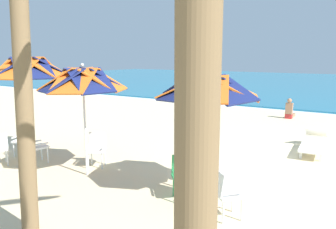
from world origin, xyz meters
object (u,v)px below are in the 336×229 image
Objects in this scene: plastic_chair_3 at (97,147)px; beachgoer_seated at (290,112)px; plastic_chair_2 at (192,158)px; plastic_chair_6 at (35,145)px; beach_umbrella_1 at (83,81)px; beach_umbrella_0 at (208,88)px; sun_lounger_1 at (314,143)px; plastic_chair_0 at (183,174)px; beach_umbrella_2 at (28,68)px; palm_tree_1 at (199,37)px; plastic_chair_4 at (24,138)px; plastic_chair_1 at (225,191)px.

beachgoer_seated is at bearing 74.47° from plastic_chair_3.
plastic_chair_6 is at bearing -162.88° from plastic_chair_2.
beach_umbrella_1 is at bearing -103.26° from beachgoer_seated.
beach_umbrella_0 is 1.15× the size of sun_lounger_1.
beach_umbrella_0 is 2.95m from beach_umbrella_1.
plastic_chair_0 is 10.04m from beachgoer_seated.
beach_umbrella_1 is at bearing -171.76° from beach_umbrella_0.
beachgoer_seated is at bearing 68.01° from plastic_chair_6.
beach_umbrella_2 reaches higher than plastic_chair_3.
beach_umbrella_2 is at bearing 154.27° from palm_tree_1.
palm_tree_1 is at bearing -25.73° from beach_umbrella_2.
beach_umbrella_2 reaches higher than beach_umbrella_0.
plastic_chair_6 is at bearing -173.39° from beach_umbrella_0.
plastic_chair_4 is 0.98m from plastic_chair_6.
beach_umbrella_0 is at bearing 136.37° from plastic_chair_1.
plastic_chair_2 is at bearing 118.70° from palm_tree_1.
plastic_chair_2 is 4.17m from plastic_chair_6.
beach_umbrella_1 is 2.86× the size of beachgoer_seated.
palm_tree_1 reaches higher than plastic_chair_4.
plastic_chair_3 is at bearing 142.29° from palm_tree_1.
beach_umbrella_0 is 2.92× the size of plastic_chair_4.
beach_umbrella_1 reaches higher than plastic_chair_4.
plastic_chair_0 is at bearing -88.97° from beachgoer_seated.
beach_umbrella_2 is (-4.44, -0.95, 1.98)m from plastic_chair_2.
beach_umbrella_1 is 2.49m from plastic_chair_6.
beachgoer_seated is at bearing 96.67° from plastic_chair_1.
beach_umbrella_0 is 2.92× the size of plastic_chair_3.
beachgoer_seated is (4.60, 10.00, -2.18)m from beach_umbrella_2.
plastic_chair_0 is 1.00× the size of plastic_chair_2.
plastic_chair_0 is at bearing -70.62° from plastic_chair_2.
plastic_chair_0 is (-0.35, -0.30, -1.69)m from beach_umbrella_0.
beach_umbrella_0 reaches higher than sun_lounger_1.
plastic_chair_3 is at bearing 26.10° from plastic_chair_6.
beachgoer_seated reaches higher than plastic_chair_0.
beachgoer_seated reaches higher than plastic_chair_6.
plastic_chair_3 is 0.94× the size of beachgoer_seated.
plastic_chair_6 is at bearing -153.90° from plastic_chair_3.
plastic_chair_2 is 9.05m from beachgoer_seated.
palm_tree_1 is at bearing -65.46° from beach_umbrella_0.
palm_tree_1 is at bearing -24.44° from plastic_chair_4.
beach_umbrella_0 is at bearing -3.45° from plastic_chair_3.
sun_lounger_1 is 0.43× the size of palm_tree_1.
plastic_chair_0 is 4.48m from palm_tree_1.
beach_umbrella_0 reaches higher than plastic_chair_4.
plastic_chair_3 is 0.40× the size of sun_lounger_1.
beach_umbrella_0 is 5.15m from beach_umbrella_2.
plastic_chair_1 and plastic_chair_3 have the same top height.
plastic_chair_2 and plastic_chair_4 have the same top height.
sun_lounger_1 is (4.49, 4.33, -0.22)m from plastic_chair_3.
plastic_chair_4 is at bearing -177.68° from beach_umbrella_0.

